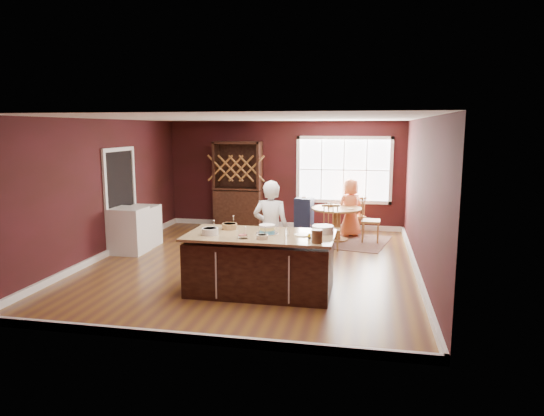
{
  "coord_description": "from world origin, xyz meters",
  "views": [
    {
      "loc": [
        2.07,
        -8.61,
        2.53
      ],
      "look_at": [
        0.34,
        0.14,
        1.05
      ],
      "focal_mm": 32.0,
      "sensor_mm": 36.0,
      "label": 1
    }
  ],
  "objects": [
    {
      "name": "room_shell",
      "position": [
        0.0,
        0.0,
        1.35
      ],
      "size": [
        7.0,
        7.0,
        7.0
      ],
      "color": "brown",
      "rests_on": "ground"
    },
    {
      "name": "window",
      "position": [
        1.5,
        3.47,
        1.5
      ],
      "size": [
        2.36,
        0.1,
        1.66
      ],
      "primitive_type": null,
      "color": "white",
      "rests_on": "room_shell"
    },
    {
      "name": "doorway",
      "position": [
        -2.97,
        0.6,
        1.02
      ],
      "size": [
        0.08,
        1.26,
        2.13
      ],
      "primitive_type": null,
      "color": "white",
      "rests_on": "room_shell"
    },
    {
      "name": "kitchen_island",
      "position": [
        0.49,
        -1.53,
        0.44
      ],
      "size": [
        2.26,
        1.18,
        0.92
      ],
      "color": "black",
      "rests_on": "ground"
    },
    {
      "name": "dining_table",
      "position": [
        1.42,
        2.22,
        0.53
      ],
      "size": [
        1.13,
        1.13,
        0.75
      ],
      "color": "brown",
      "rests_on": "ground"
    },
    {
      "name": "baker",
      "position": [
        0.51,
        -0.79,
        0.84
      ],
      "size": [
        0.61,
        0.4,
        1.67
      ],
      "primitive_type": "imported",
      "rotation": [
        0.0,
        0.0,
        3.14
      ],
      "color": "silver",
      "rests_on": "ground"
    },
    {
      "name": "layer_cake",
      "position": [
        0.59,
        -1.48,
        0.99
      ],
      "size": [
        0.34,
        0.34,
        0.14
      ],
      "primitive_type": null,
      "color": "white",
      "rests_on": "kitchen_island"
    },
    {
      "name": "bowl_blue",
      "position": [
        -0.26,
        -1.7,
        0.97
      ],
      "size": [
        0.26,
        0.26,
        0.1
      ],
      "primitive_type": "cylinder",
      "color": "white",
      "rests_on": "kitchen_island"
    },
    {
      "name": "bowl_yellow",
      "position": [
        -0.07,
        -1.26,
        0.97
      ],
      "size": [
        0.24,
        0.24,
        0.09
      ],
      "primitive_type": "cylinder",
      "color": "#B18052",
      "rests_on": "kitchen_island"
    },
    {
      "name": "bowl_pink",
      "position": [
        0.3,
        -1.86,
        0.95
      ],
      "size": [
        0.15,
        0.15,
        0.05
      ],
      "primitive_type": "cylinder",
      "color": "silver",
      "rests_on": "kitchen_island"
    },
    {
      "name": "bowl_olive",
      "position": [
        0.59,
        -1.85,
        0.95
      ],
      "size": [
        0.17,
        0.17,
        0.06
      ],
      "primitive_type": "cylinder",
      "color": "#C9B497",
      "rests_on": "kitchen_island"
    },
    {
      "name": "drinking_glass",
      "position": [
        0.92,
        -1.57,
        0.99
      ],
      "size": [
        0.07,
        0.07,
        0.14
      ],
      "primitive_type": "cylinder",
      "color": "silver",
      "rests_on": "kitchen_island"
    },
    {
      "name": "dinner_plate",
      "position": [
        1.14,
        -1.49,
        0.93
      ],
      "size": [
        0.24,
        0.24,
        0.02
      ],
      "primitive_type": "cylinder",
      "color": "beige",
      "rests_on": "kitchen_island"
    },
    {
      "name": "white_tub",
      "position": [
        1.42,
        -1.27,
        0.98
      ],
      "size": [
        0.33,
        0.33,
        0.11
      ],
      "primitive_type": "cylinder",
      "color": "white",
      "rests_on": "kitchen_island"
    },
    {
      "name": "stoneware_crock",
      "position": [
        1.4,
        -1.93,
        1.02
      ],
      "size": [
        0.16,
        0.16,
        0.19
      ],
      "primitive_type": "cylinder",
      "color": "#4E381F",
      "rests_on": "kitchen_island"
    },
    {
      "name": "toy_figurine",
      "position": [
        1.27,
        -1.72,
        0.96
      ],
      "size": [
        0.05,
        0.05,
        0.09
      ],
      "primitive_type": null,
      "color": "yellow",
      "rests_on": "kitchen_island"
    },
    {
      "name": "rug",
      "position": [
        1.42,
        2.22,
        0.01
      ],
      "size": [
        2.54,
        2.15,
        0.01
      ],
      "primitive_type": "cube",
      "rotation": [
        0.0,
        0.0,
        -0.21
      ],
      "color": "brown",
      "rests_on": "ground"
    },
    {
      "name": "chair_east",
      "position": [
        2.18,
        2.23,
        0.52
      ],
      "size": [
        0.43,
        0.45,
        1.04
      ],
      "primitive_type": null,
      "rotation": [
        0.0,
        0.0,
        1.54
      ],
      "color": "brown",
      "rests_on": "ground"
    },
    {
      "name": "chair_south",
      "position": [
        1.35,
        1.35,
        0.47
      ],
      "size": [
        0.43,
        0.41,
        0.94
      ],
      "primitive_type": null,
      "rotation": [
        0.0,
        0.0,
        0.09
      ],
      "color": "brown",
      "rests_on": "ground"
    },
    {
      "name": "chair_north",
      "position": [
        1.84,
        3.05,
        0.46
      ],
      "size": [
        0.49,
        0.48,
        0.92
      ],
      "primitive_type": null,
      "rotation": [
        0.0,
        0.0,
        3.51
      ],
      "color": "#9A5F3E",
      "rests_on": "ground"
    },
    {
      "name": "seated_woman",
      "position": [
        1.71,
        2.71,
        0.68
      ],
      "size": [
        0.79,
        0.73,
        1.36
      ],
      "primitive_type": "imported",
      "rotation": [
        0.0,
        0.0,
        3.72
      ],
      "color": "#EB7744",
      "rests_on": "ground"
    },
    {
      "name": "high_chair",
      "position": [
        0.65,
        2.47,
        0.48
      ],
      "size": [
        0.44,
        0.44,
        0.96
      ],
      "primitive_type": null,
      "rotation": [
        0.0,
        0.0,
        -0.13
      ],
      "color": "black",
      "rests_on": "ground"
    },
    {
      "name": "toddler",
      "position": [
        0.67,
        2.57,
        0.81
      ],
      "size": [
        0.18,
        0.14,
        0.26
      ],
      "primitive_type": null,
      "color": "#8CA5BF",
      "rests_on": "high_chair"
    },
    {
      "name": "table_plate",
      "position": [
        1.72,
        2.1,
        0.76
      ],
      "size": [
        0.19,
        0.19,
        0.01
      ],
      "primitive_type": "cylinder",
      "color": "beige",
      "rests_on": "dining_table"
    },
    {
      "name": "table_cup",
      "position": [
        1.26,
        2.39,
        0.79
      ],
      "size": [
        0.13,
        0.13,
        0.09
      ],
      "primitive_type": "imported",
      "rotation": [
        0.0,
        0.0,
        -0.22
      ],
      "color": "white",
      "rests_on": "dining_table"
    },
    {
      "name": "hutch",
      "position": [
        -1.14,
        3.22,
        1.1
      ],
      "size": [
        1.2,
        0.5,
        2.19
      ],
      "primitive_type": "cube",
      "color": "black",
      "rests_on": "ground"
    },
    {
      "name": "washer",
      "position": [
        -2.64,
        0.28,
        0.47
      ],
      "size": [
        0.64,
        0.62,
        0.93
      ],
      "primitive_type": "cube",
      "color": "silver",
      "rests_on": "ground"
    },
    {
      "name": "dryer",
      "position": [
        -2.64,
        0.92,
        0.44
      ],
      "size": [
        0.6,
        0.58,
        0.87
      ],
      "primitive_type": "cube",
      "color": "white",
      "rests_on": "ground"
    }
  ]
}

